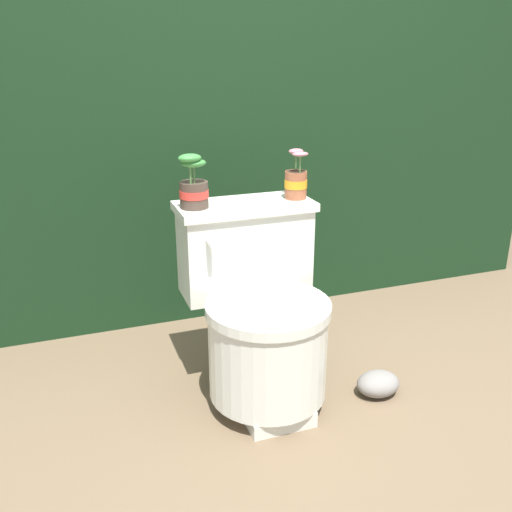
{
  "coord_description": "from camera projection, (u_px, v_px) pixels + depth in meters",
  "views": [
    {
      "loc": [
        -0.72,
        -1.61,
        1.24
      ],
      "look_at": [
        -0.09,
        0.17,
        0.54
      ],
      "focal_mm": 40.0,
      "sensor_mm": 36.0,
      "label": 1
    }
  ],
  "objects": [
    {
      "name": "toilet",
      "position": [
        260.0,
        315.0,
        2.05
      ],
      "size": [
        0.5,
        0.58,
        0.7
      ],
      "color": "silver",
      "rests_on": "ground"
    },
    {
      "name": "ground_plane",
      "position": [
        294.0,
        406.0,
        2.08
      ],
      "size": [
        12.0,
        12.0,
        0.0
      ],
      "primitive_type": "plane",
      "color": "brown"
    },
    {
      "name": "potted_plant_left",
      "position": [
        194.0,
        188.0,
        1.97
      ],
      "size": [
        0.11,
        0.11,
        0.2
      ],
      "color": "#47382D",
      "rests_on": "toilet"
    },
    {
      "name": "garden_stone",
      "position": [
        378.0,
        384.0,
        2.14
      ],
      "size": [
        0.17,
        0.13,
        0.09
      ],
      "color": "gray",
      "rests_on": "ground"
    },
    {
      "name": "potted_plant_midleft",
      "position": [
        296.0,
        181.0,
        2.09
      ],
      "size": [
        0.08,
        0.09,
        0.18
      ],
      "color": "#9E5638",
      "rests_on": "toilet"
    },
    {
      "name": "hedge_backdrop",
      "position": [
        205.0,
        151.0,
        2.86
      ],
      "size": [
        3.42,
        0.71,
        1.47
      ],
      "color": "black",
      "rests_on": "ground"
    }
  ]
}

